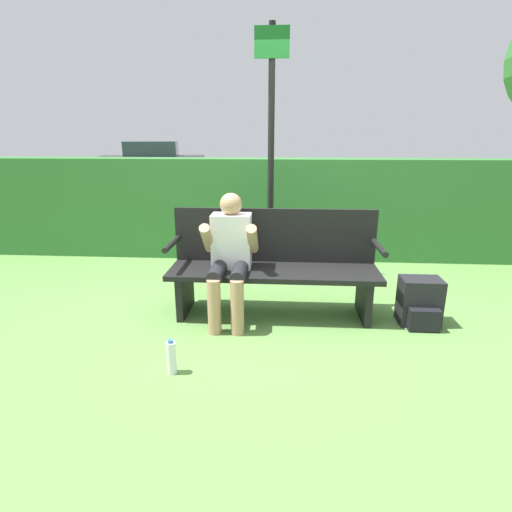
# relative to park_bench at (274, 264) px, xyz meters

# --- Properties ---
(ground_plane) EXTENTS (40.00, 40.00, 0.00)m
(ground_plane) POSITION_rel_park_bench_xyz_m (0.00, -0.08, -0.46)
(ground_plane) COLOR #5B8942
(hedge_back) EXTENTS (12.00, 0.47, 1.30)m
(hedge_back) POSITION_rel_park_bench_xyz_m (0.00, 1.82, 0.19)
(hedge_back) COLOR #337033
(hedge_back) RESTS_ON ground
(park_bench) EXTENTS (1.87, 0.52, 0.94)m
(park_bench) POSITION_rel_park_bench_xyz_m (0.00, 0.00, 0.00)
(park_bench) COLOR black
(park_bench) RESTS_ON ground
(person_seated) EXTENTS (0.48, 0.61, 1.11)m
(person_seated) POSITION_rel_park_bench_xyz_m (-0.38, -0.15, 0.14)
(person_seated) COLOR silver
(person_seated) RESTS_ON ground
(backpack) EXTENTS (0.34, 0.32, 0.41)m
(backpack) POSITION_rel_park_bench_xyz_m (1.27, -0.18, -0.27)
(backpack) COLOR black
(backpack) RESTS_ON ground
(water_bottle) EXTENTS (0.06, 0.06, 0.25)m
(water_bottle) POSITION_rel_park_bench_xyz_m (-0.67, -1.08, -0.34)
(water_bottle) COLOR white
(water_bottle) RESTS_ON ground
(signpost) EXTENTS (0.36, 0.09, 2.68)m
(signpost) POSITION_rel_park_bench_xyz_m (-0.07, 1.04, 1.06)
(signpost) COLOR black
(signpost) RESTS_ON ground
(parked_car) EXTENTS (4.14, 2.39, 1.38)m
(parked_car) POSITION_rel_park_bench_xyz_m (-4.85, 11.67, 0.19)
(parked_car) COLOR black
(parked_car) RESTS_ON ground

